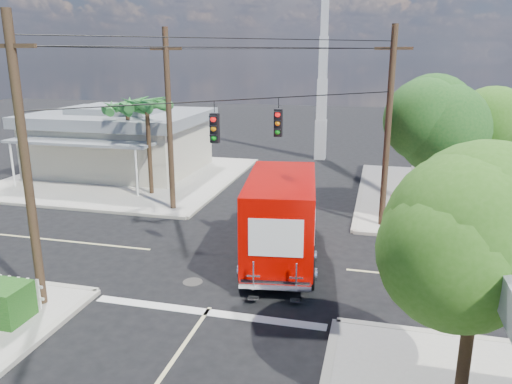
% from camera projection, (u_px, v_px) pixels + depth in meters
% --- Properties ---
extents(ground, '(120.00, 120.00, 0.00)m').
position_uv_depth(ground, '(244.00, 259.00, 19.58)').
color(ground, black).
rests_on(ground, ground).
extents(sidewalk_ne, '(14.12, 14.12, 0.14)m').
position_uv_depth(sidewalk_ne, '(489.00, 200.00, 27.16)').
color(sidewalk_ne, '#ABA59A').
rests_on(sidewalk_ne, ground).
extents(sidewalk_nw, '(14.12, 14.12, 0.14)m').
position_uv_depth(sidewalk_nw, '(127.00, 177.00, 32.29)').
color(sidewalk_nw, '#ABA59A').
rests_on(sidewalk_nw, ground).
extents(road_markings, '(32.00, 32.00, 0.01)m').
position_uv_depth(road_markings, '(233.00, 275.00, 18.20)').
color(road_markings, beige).
rests_on(road_markings, ground).
extents(building_nw, '(10.80, 10.20, 4.30)m').
position_uv_depth(building_nw, '(121.00, 139.00, 33.45)').
color(building_nw, beige).
rests_on(building_nw, sidewalk_nw).
extents(radio_tower, '(0.80, 0.80, 17.00)m').
position_uv_depth(radio_tower, '(322.00, 84.00, 36.63)').
color(radio_tower, silver).
rests_on(radio_tower, ground).
extents(tree_ne_front, '(4.21, 4.14, 6.66)m').
position_uv_depth(tree_ne_front, '(433.00, 122.00, 22.91)').
color(tree_ne_front, '#422D1C').
rests_on(tree_ne_front, sidewalk_ne).
extents(tree_ne_back, '(3.77, 3.66, 5.82)m').
position_uv_depth(tree_ne_back, '(484.00, 129.00, 24.51)').
color(tree_ne_back, '#422D1C').
rests_on(tree_ne_back, sidewalk_ne).
extents(tree_se, '(3.67, 3.54, 5.62)m').
position_uv_depth(tree_se, '(480.00, 246.00, 10.08)').
color(tree_se, '#422D1C').
rests_on(tree_se, sidewalk_se).
extents(palm_nw_front, '(3.01, 3.08, 5.59)m').
position_uv_depth(palm_nw_front, '(147.00, 106.00, 27.00)').
color(palm_nw_front, '#422D1C').
rests_on(palm_nw_front, sidewalk_nw).
extents(palm_nw_back, '(3.01, 3.08, 5.19)m').
position_uv_depth(palm_nw_back, '(127.00, 109.00, 28.97)').
color(palm_nw_back, '#422D1C').
rests_on(palm_nw_back, sidewalk_nw).
extents(utility_poles, '(12.00, 10.68, 9.00)m').
position_uv_depth(utility_poles, '(216.00, 133.00, 20.20)').
color(utility_poles, '#473321').
rests_on(utility_poles, ground).
extents(vending_boxes, '(1.90, 0.50, 1.10)m').
position_uv_depth(vending_boxes, '(410.00, 209.00, 23.65)').
color(vending_boxes, red).
rests_on(vending_boxes, sidewalk_ne).
extents(delivery_truck, '(3.48, 8.14, 3.42)m').
position_uv_depth(delivery_truck, '(282.00, 215.00, 19.34)').
color(delivery_truck, black).
rests_on(delivery_truck, ground).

